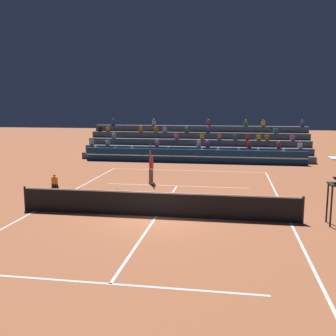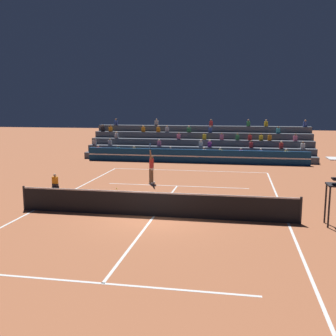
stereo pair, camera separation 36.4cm
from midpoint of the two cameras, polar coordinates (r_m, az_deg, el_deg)
ground_plane at (r=16.79m, az=-1.43°, el=-7.04°), size 120.00×120.00×0.00m
court_lines at (r=16.79m, az=-1.43°, el=-7.03°), size 11.10×23.90×0.01m
tennis_net at (r=16.64m, az=-1.44°, el=-5.24°), size 12.00×0.10×1.10m
sponsor_banner_wall at (r=31.94m, az=4.23°, el=1.72°), size 18.00×0.26×1.10m
bleacher_stand at (r=35.64m, az=4.87°, el=3.24°), size 19.60×4.75×3.38m
ball_kid_courtside at (r=23.04m, az=-15.63°, el=-2.06°), size 0.30×0.36×0.84m
tennis_player at (r=23.41m, az=-1.97°, el=0.08°), size 0.34×0.89×2.50m
tennis_ball at (r=22.24m, az=-7.01°, el=-2.97°), size 0.07×0.07×0.07m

